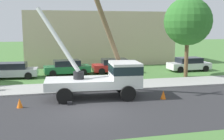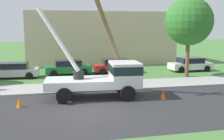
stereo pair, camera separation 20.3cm
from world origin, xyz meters
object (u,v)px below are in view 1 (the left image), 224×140
at_px(traffic_cone_behind, 20,103).
at_px(parked_sedan_green, 67,67).
at_px(leaning_utility_pole, 109,33).
at_px(traffic_cone_ahead, 163,95).
at_px(parked_sedan_red, 114,66).
at_px(parked_sedan_white, 189,64).
at_px(parked_sedan_silver, 13,70).
at_px(roadside_tree_near, 188,22).
at_px(utility_truck, 106,77).

xyz_separation_m(traffic_cone_behind, parked_sedan_green, (3.51, 10.63, 0.43)).
distance_m(leaning_utility_pole, traffic_cone_ahead, 5.53).
xyz_separation_m(parked_sedan_red, parked_sedan_white, (7.97, -0.63, 0.00)).
bearing_deg(parked_sedan_green, parked_sedan_white, -2.69).
distance_m(parked_sedan_green, parked_sedan_red, 4.77).
bearing_deg(leaning_utility_pole, parked_sedan_red, 73.88).
relative_size(parked_sedan_silver, roadside_tree_near, 0.61).
distance_m(parked_sedan_white, roadside_tree_near, 5.70).
height_order(traffic_cone_behind, parked_sedan_white, parked_sedan_white).
bearing_deg(parked_sedan_red, utility_truck, -106.96).
height_order(leaning_utility_pole, roadside_tree_near, leaning_utility_pole).
xyz_separation_m(utility_truck, parked_sedan_silver, (-6.85, 8.60, -0.70)).
height_order(parked_sedan_silver, parked_sedan_white, same).
distance_m(parked_sedan_silver, parked_sedan_red, 9.76).
distance_m(traffic_cone_behind, parked_sedan_red, 13.50).
distance_m(parked_sedan_red, parked_sedan_white, 7.99).
xyz_separation_m(utility_truck, parked_sedan_green, (-1.90, 9.38, -0.70)).
xyz_separation_m(leaning_utility_pole, traffic_cone_ahead, (3.14, -2.29, -3.94)).
bearing_deg(traffic_cone_ahead, parked_sedan_green, 117.13).
relative_size(traffic_cone_behind, parked_sedan_red, 0.13).
relative_size(traffic_cone_behind, roadside_tree_near, 0.08).
height_order(leaning_utility_pole, parked_sedan_white, leaning_utility_pole).
xyz_separation_m(utility_truck, traffic_cone_behind, (-5.40, -1.25, -1.13)).
bearing_deg(utility_truck, traffic_cone_ahead, -19.93).
bearing_deg(parked_sedan_white, utility_truck, -140.98).
bearing_deg(parked_sedan_silver, parked_sedan_white, 0.59).
distance_m(parked_sedan_silver, roadside_tree_near, 16.58).
distance_m(utility_truck, parked_sedan_white, 13.97).
xyz_separation_m(traffic_cone_ahead, parked_sedan_red, (-0.71, 10.71, 0.43)).
distance_m(utility_truck, roadside_tree_near, 11.20).
bearing_deg(utility_truck, parked_sedan_white, 39.02).
height_order(parked_sedan_green, roadside_tree_near, roadside_tree_near).
distance_m(leaning_utility_pole, parked_sedan_white, 13.46).
bearing_deg(utility_truck, parked_sedan_green, 101.42).
relative_size(parked_sedan_silver, parked_sedan_red, 1.01).
distance_m(utility_truck, leaning_utility_pole, 3.01).
bearing_deg(leaning_utility_pole, parked_sedan_silver, 133.75).
distance_m(parked_sedan_silver, parked_sedan_green, 5.02).
bearing_deg(traffic_cone_ahead, parked_sedan_red, 93.77).
xyz_separation_m(leaning_utility_pole, traffic_cone_behind, (-5.84, -2.24, -3.94)).
bearing_deg(parked_sedan_white, parked_sedan_silver, -179.41).
bearing_deg(traffic_cone_behind, parked_sedan_red, 52.19).
distance_m(parked_sedan_silver, parked_sedan_white, 17.69).
relative_size(utility_truck, traffic_cone_ahead, 12.04).
bearing_deg(parked_sedan_green, parked_sedan_red, 0.36).
bearing_deg(parked_sedan_green, roadside_tree_near, -18.68).
bearing_deg(leaning_utility_pole, parked_sedan_green, 105.53).
relative_size(traffic_cone_behind, parked_sedan_green, 0.12).
xyz_separation_m(parked_sedan_white, roadside_tree_near, (-1.96, -3.04, 4.40)).
relative_size(parked_sedan_red, roadside_tree_near, 0.61).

